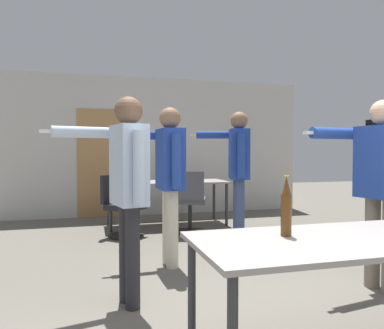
% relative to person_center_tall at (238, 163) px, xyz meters
% --- Properties ---
extents(back_wall, '(5.96, 0.12, 2.70)m').
position_rel_person_center_tall_xyz_m(back_wall, '(-0.70, 2.54, 0.26)').
color(back_wall, beige).
rests_on(back_wall, ground_plane).
extents(conference_table_near, '(1.89, 0.81, 0.74)m').
position_rel_person_center_tall_xyz_m(conference_table_near, '(-0.49, -2.97, -0.41)').
color(conference_table_near, gray).
rests_on(conference_table_near, ground_plane).
extents(conference_table_far, '(2.02, 0.78, 0.74)m').
position_rel_person_center_tall_xyz_m(conference_table_far, '(-0.73, 1.37, -0.40)').
color(conference_table_far, gray).
rests_on(conference_table_far, ground_plane).
extents(person_center_tall, '(0.77, 0.81, 1.79)m').
position_rel_person_center_tall_xyz_m(person_center_tall, '(0.00, 0.00, 0.00)').
color(person_center_tall, '#3D4C75').
rests_on(person_center_tall, ground_plane).
extents(person_left_plaid, '(0.80, 0.63, 1.72)m').
position_rel_person_center_tall_xyz_m(person_left_plaid, '(-1.15, -0.86, -0.04)').
color(person_left_plaid, beige).
rests_on(person_left_plaid, ground_plane).
extents(person_far_watching, '(0.85, 0.64, 1.70)m').
position_rel_person_center_tall_xyz_m(person_far_watching, '(0.53, -2.07, -0.06)').
color(person_far_watching, slate).
rests_on(person_far_watching, ground_plane).
extents(person_right_polo, '(0.83, 0.55, 1.68)m').
position_rel_person_center_tall_xyz_m(person_right_polo, '(-1.69, -1.81, -0.06)').
color(person_right_polo, '#28282D').
rests_on(person_right_polo, ground_plane).
extents(office_chair_near_pushed, '(0.69, 0.68, 0.90)m').
position_rel_person_center_tall_xyz_m(office_chair_near_pushed, '(-1.53, 0.73, -0.67)').
color(office_chair_near_pushed, black).
rests_on(office_chair_near_pushed, ground_plane).
extents(office_chair_mid_tucked, '(0.59, 0.63, 0.96)m').
position_rel_person_center_tall_xyz_m(office_chair_mid_tucked, '(-0.53, 0.61, -0.63)').
color(office_chair_mid_tucked, black).
rests_on(office_chair_mid_tucked, ground_plane).
extents(beer_bottle, '(0.06, 0.06, 0.36)m').
position_rel_person_center_tall_xyz_m(beer_bottle, '(-0.86, -2.85, -0.17)').
color(beer_bottle, '#563314').
rests_on(beer_bottle, conference_table_near).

